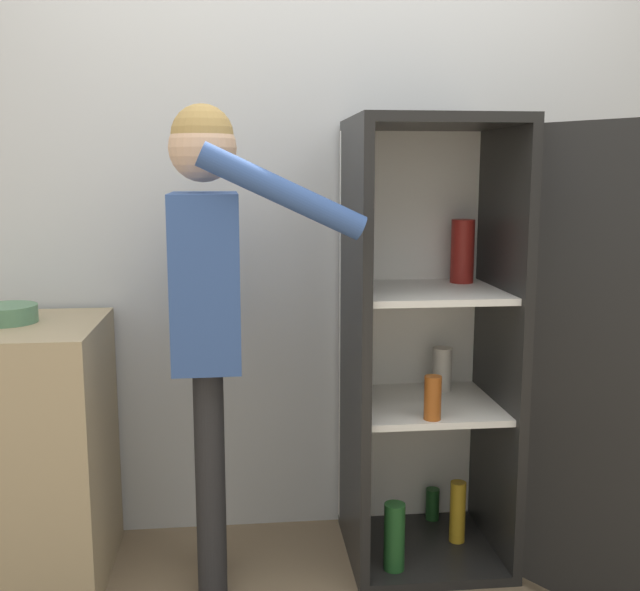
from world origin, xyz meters
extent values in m
cube|color=silver|center=(0.00, 0.98, 1.27)|extent=(7.00, 0.06, 2.55)
cube|color=black|center=(0.35, 0.65, 0.02)|extent=(0.58, 0.56, 0.04)
cube|color=black|center=(0.35, 0.65, 1.62)|extent=(0.58, 0.56, 0.04)
cube|color=white|center=(0.35, 0.91, 0.82)|extent=(0.58, 0.03, 1.57)
cube|color=black|center=(0.07, 0.65, 0.82)|extent=(0.04, 0.56, 1.57)
cube|color=black|center=(0.62, 0.65, 0.82)|extent=(0.03, 0.56, 1.57)
cube|color=white|center=(0.35, 0.65, 0.59)|extent=(0.51, 0.49, 0.02)
cube|color=white|center=(0.35, 0.65, 1.02)|extent=(0.51, 0.49, 0.02)
cube|color=black|center=(0.82, 0.14, 0.82)|extent=(0.36, 0.51, 1.57)
cylinder|color=#B78C1E|center=(0.48, 0.65, 0.15)|extent=(0.06, 0.06, 0.24)
cylinder|color=#1E5123|center=(0.44, 0.84, 0.10)|extent=(0.06, 0.06, 0.13)
cylinder|color=maroon|center=(0.51, 0.79, 1.15)|extent=(0.09, 0.09, 0.24)
cylinder|color=beige|center=(0.44, 0.79, 0.69)|extent=(0.08, 0.08, 0.17)
cylinder|color=#1E5123|center=(0.20, 0.47, 0.16)|extent=(0.08, 0.08, 0.25)
cylinder|color=#9E4C19|center=(0.32, 0.45, 0.68)|extent=(0.06, 0.06, 0.15)
cylinder|color=#262628|center=(-0.45, 0.60, 0.40)|extent=(0.10, 0.10, 0.81)
cylinder|color=#262628|center=(-0.45, 0.44, 0.40)|extent=(0.10, 0.10, 0.81)
cube|color=#335193|center=(-0.45, 0.52, 1.09)|extent=(0.23, 0.40, 0.57)
sphere|color=#DBAD89|center=(-0.45, 0.52, 1.53)|extent=(0.22, 0.22, 0.22)
sphere|color=#AD894C|center=(-0.45, 0.52, 1.56)|extent=(0.20, 0.20, 0.20)
cylinder|color=#335193|center=(-0.45, 0.74, 1.07)|extent=(0.08, 0.08, 0.54)
cylinder|color=#335193|center=(-0.20, 0.30, 1.39)|extent=(0.52, 0.09, 0.30)
cube|color=tan|center=(-1.14, 0.63, 0.47)|extent=(0.64, 0.60, 0.93)
cylinder|color=#517F5B|center=(-1.15, 0.67, 0.96)|extent=(0.21, 0.21, 0.06)
camera|label=1|loc=(-0.34, -1.98, 1.45)|focal=42.00mm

